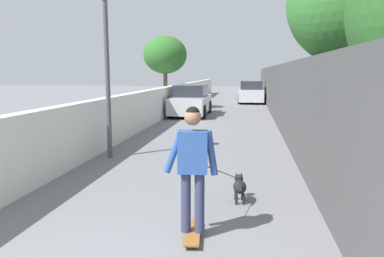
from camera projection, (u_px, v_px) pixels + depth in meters
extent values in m
plane|color=slate|center=(217.00, 121.00, 16.31)|extent=(80.00, 80.00, 0.00)
cube|color=silver|center=(146.00, 109.00, 14.65)|extent=(48.00, 0.30, 1.45)
cube|color=#4C4C4C|center=(284.00, 97.00, 13.76)|extent=(48.00, 0.30, 2.48)
cylinder|color=brown|center=(344.00, 100.00, 9.16)|extent=(0.27, 0.27, 2.97)
ellipsoid|color=#387A33|center=(350.00, 1.00, 8.80)|extent=(3.02, 3.02, 3.05)
cylinder|color=brown|center=(166.00, 89.00, 21.54)|extent=(0.24, 0.24, 2.42)
ellipsoid|color=#2D6628|center=(165.00, 55.00, 21.24)|extent=(2.53, 2.53, 2.19)
cylinder|color=#4C4C51|center=(108.00, 81.00, 9.14)|extent=(0.12, 0.12, 3.94)
cube|color=brown|center=(193.00, 232.00, 4.85)|extent=(0.82, 0.28, 0.02)
cylinder|color=beige|center=(189.00, 226.00, 5.14)|extent=(0.06, 0.04, 0.06)
cylinder|color=beige|center=(199.00, 227.00, 5.13)|extent=(0.06, 0.04, 0.06)
cylinder|color=beige|center=(186.00, 245.00, 4.59)|extent=(0.06, 0.04, 0.06)
cylinder|color=beige|center=(197.00, 245.00, 4.58)|extent=(0.06, 0.04, 0.06)
cylinder|color=#333859|center=(186.00, 202.00, 4.79)|extent=(0.14, 0.14, 0.81)
cylinder|color=#333859|center=(200.00, 203.00, 4.78)|extent=(0.14, 0.14, 0.81)
cube|color=#2D5199|center=(193.00, 152.00, 4.68)|extent=(0.26, 0.40, 0.55)
cylinder|color=#2D5199|center=(174.00, 151.00, 4.70)|extent=(0.12, 0.29, 0.58)
cylinder|color=#2D5199|center=(211.00, 153.00, 4.67)|extent=(0.11, 0.18, 0.59)
sphere|color=#9E7051|center=(193.00, 117.00, 4.61)|extent=(0.22, 0.22, 0.22)
sphere|color=black|center=(193.00, 114.00, 4.61)|extent=(0.19, 0.19, 0.19)
ellipsoid|color=black|center=(240.00, 187.00, 6.14)|extent=(0.38, 0.25, 0.22)
sphere|color=black|center=(239.00, 179.00, 6.37)|extent=(0.15, 0.15, 0.15)
cone|color=black|center=(237.00, 174.00, 6.36)|extent=(0.05, 0.05, 0.06)
cone|color=black|center=(241.00, 174.00, 6.36)|extent=(0.05, 0.05, 0.06)
cylinder|color=black|center=(236.00, 195.00, 6.29)|extent=(0.04, 0.04, 0.18)
cylinder|color=black|center=(243.00, 195.00, 6.28)|extent=(0.04, 0.04, 0.18)
cylinder|color=black|center=(236.00, 199.00, 6.06)|extent=(0.04, 0.04, 0.18)
cylinder|color=black|center=(244.00, 199.00, 6.05)|extent=(0.04, 0.04, 0.18)
cylinder|color=black|center=(241.00, 187.00, 5.90)|extent=(0.14, 0.04, 0.13)
cylinder|color=black|center=(219.00, 171.00, 5.41)|extent=(1.45, 0.59, 0.66)
cube|color=silver|center=(191.00, 104.00, 18.56)|extent=(4.08, 1.70, 0.80)
cube|color=#262B33|center=(191.00, 91.00, 18.46)|extent=(2.12, 1.50, 0.60)
cylinder|color=black|center=(180.00, 106.00, 19.95)|extent=(0.64, 0.22, 0.64)
cylinder|color=black|center=(209.00, 107.00, 19.71)|extent=(0.64, 0.22, 0.64)
cylinder|color=black|center=(171.00, 111.00, 17.48)|extent=(0.64, 0.22, 0.64)
cylinder|color=black|center=(203.00, 112.00, 17.24)|extent=(0.64, 0.22, 0.64)
cube|color=silver|center=(251.00, 95.00, 26.33)|extent=(4.38, 1.70, 0.80)
cube|color=#262B33|center=(251.00, 85.00, 26.23)|extent=(2.28, 1.50, 0.60)
cylinder|color=black|center=(241.00, 97.00, 27.81)|extent=(0.64, 0.22, 0.64)
cylinder|color=black|center=(262.00, 97.00, 27.57)|extent=(0.64, 0.22, 0.64)
cylinder|color=black|center=(240.00, 99.00, 25.16)|extent=(0.64, 0.22, 0.64)
cylinder|color=black|center=(263.00, 99.00, 24.92)|extent=(0.64, 0.22, 0.64)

